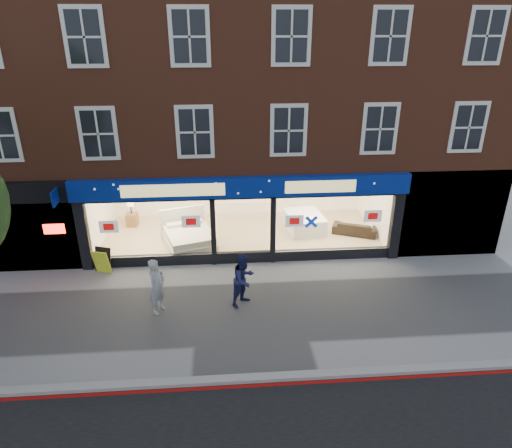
{
  "coord_description": "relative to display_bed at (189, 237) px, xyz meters",
  "views": [
    {
      "loc": [
        -0.65,
        -11.48,
        8.07
      ],
      "look_at": [
        0.41,
        2.5,
        1.75
      ],
      "focal_mm": 32.0,
      "sensor_mm": 36.0,
      "label": 1
    }
  ],
  "objects": [
    {
      "name": "ground",
      "position": [
        2.04,
        -4.42,
        -0.44
      ],
      "size": [
        120.0,
        120.0,
        0.0
      ],
      "primitive_type": "plane",
      "color": "gray",
      "rests_on": "ground"
    },
    {
      "name": "kerb_line",
      "position": [
        2.04,
        -7.52,
        -0.43
      ],
      "size": [
        60.0,
        0.1,
        0.01
      ],
      "primitive_type": "cube",
      "color": "#8C0A07",
      "rests_on": "ground"
    },
    {
      "name": "showroom_floor",
      "position": [
        2.04,
        0.83,
        -0.39
      ],
      "size": [
        11.0,
        4.5,
        0.1
      ],
      "primitive_type": "cube",
      "color": "tan",
      "rests_on": "ground"
    },
    {
      "name": "sofa",
      "position": [
        6.64,
        0.48,
        -0.08
      ],
      "size": [
        1.88,
        1.32,
        0.51
      ],
      "primitive_type": "imported",
      "rotation": [
        0.0,
        0.0,
        2.74
      ],
      "color": "black",
      "rests_on": "showroom_floor"
    },
    {
      "name": "building",
      "position": [
        2.02,
        2.52,
        6.23
      ],
      "size": [
        19.0,
        8.26,
        10.3
      ],
      "color": "brown",
      "rests_on": "ground"
    },
    {
      "name": "bedside_table",
      "position": [
        -2.48,
        2.0,
        -0.06
      ],
      "size": [
        0.47,
        0.47,
        0.55
      ],
      "primitive_type": "cube",
      "rotation": [
        0.0,
        0.0,
        -0.05
      ],
      "color": "brown",
      "rests_on": "showroom_floor"
    },
    {
      "name": "display_bed",
      "position": [
        0.0,
        0.0,
        0.0
      ],
      "size": [
        2.3,
        2.55,
        1.21
      ],
      "rotation": [
        0.0,
        0.0,
        0.3
      ],
      "color": "beige",
      "rests_on": "showroom_floor"
    },
    {
      "name": "pedestrian_grey",
      "position": [
        -0.66,
        -4.2,
        0.43
      ],
      "size": [
        0.66,
        0.76,
        1.74
      ],
      "primitive_type": "imported",
      "rotation": [
        0.0,
        0.0,
        1.1
      ],
      "color": "#999BA0",
      "rests_on": "ground"
    },
    {
      "name": "mattress_stack",
      "position": [
        4.68,
        1.0,
        0.01
      ],
      "size": [
        1.59,
        1.91,
        0.69
      ],
      "rotation": [
        0.0,
        0.0,
        0.12
      ],
      "color": "silver",
      "rests_on": "showroom_floor"
    },
    {
      "name": "kerb_stone",
      "position": [
        2.04,
        -7.32,
        -0.38
      ],
      "size": [
        60.0,
        0.25,
        0.12
      ],
      "primitive_type": "cube",
      "color": "gray",
      "rests_on": "ground"
    },
    {
      "name": "a_board",
      "position": [
        -2.86,
        -1.73,
        0.01
      ],
      "size": [
        0.68,
        0.54,
        0.91
      ],
      "primitive_type": "cube",
      "rotation": [
        0.0,
        0.0,
        -0.31
      ],
      "color": "#CEDA26",
      "rests_on": "ground"
    },
    {
      "name": "pedestrian_blue",
      "position": [
        1.92,
        -3.98,
        0.41
      ],
      "size": [
        1.04,
        1.04,
        1.7
      ],
      "primitive_type": "imported",
      "rotation": [
        0.0,
        0.0,
        0.79
      ],
      "color": "#191D46",
      "rests_on": "ground"
    }
  ]
}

